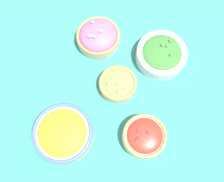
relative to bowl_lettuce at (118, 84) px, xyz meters
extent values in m
plane|color=#337F75|center=(-0.03, 0.01, -0.02)|extent=(3.00, 3.00, 0.00)
cylinder|color=beige|center=(0.00, 0.00, -0.01)|extent=(0.13, 0.13, 0.03)
torus|color=#997A4C|center=(0.00, 0.00, 0.01)|extent=(0.13, 0.13, 0.01)
ellipsoid|color=#7ABC4C|center=(0.00, 0.00, 0.01)|extent=(0.11, 0.11, 0.02)
ellipsoid|color=#99D166|center=(-0.01, -0.03, 0.02)|extent=(0.01, 0.01, 0.01)
ellipsoid|color=#99D166|center=(-0.02, 0.03, 0.02)|extent=(0.01, 0.02, 0.01)
ellipsoid|color=#99D166|center=(-0.03, -0.01, 0.02)|extent=(0.02, 0.01, 0.01)
ellipsoid|color=#99D166|center=(-0.01, 0.00, 0.02)|extent=(0.01, 0.02, 0.01)
cylinder|color=beige|center=(-0.22, 0.11, 0.00)|extent=(0.19, 0.19, 0.05)
torus|color=#4766B7|center=(-0.22, 0.11, 0.03)|extent=(0.19, 0.19, 0.01)
ellipsoid|color=orange|center=(-0.22, 0.11, 0.03)|extent=(0.15, 0.15, 0.04)
cube|color=#F4A828|center=(-0.19, 0.13, 0.06)|extent=(0.02, 0.02, 0.01)
cube|color=#F4A828|center=(-0.25, 0.13, 0.06)|extent=(0.01, 0.01, 0.01)
cube|color=#F4A828|center=(-0.24, 0.14, 0.06)|extent=(0.02, 0.02, 0.01)
cube|color=#F4A828|center=(-0.19, 0.12, 0.06)|extent=(0.02, 0.02, 0.01)
cylinder|color=beige|center=(0.15, 0.13, 0.00)|extent=(0.16, 0.16, 0.04)
torus|color=#997A4C|center=(0.15, 0.13, 0.01)|extent=(0.16, 0.16, 0.01)
ellipsoid|color=#9E5B8E|center=(0.15, 0.13, 0.01)|extent=(0.14, 0.14, 0.06)
cube|color=#C699C1|center=(0.12, 0.14, 0.05)|extent=(0.01, 0.01, 0.01)
cube|color=#C699C1|center=(0.18, 0.15, 0.04)|extent=(0.01, 0.01, 0.01)
cube|color=#C699C1|center=(0.12, 0.13, 0.05)|extent=(0.01, 0.01, 0.01)
cube|color=#C699C1|center=(0.15, 0.11, 0.05)|extent=(0.01, 0.01, 0.01)
cube|color=#C699C1|center=(0.12, 0.14, 0.04)|extent=(0.01, 0.01, 0.01)
cylinder|color=silver|center=(0.15, -0.11, 0.00)|extent=(0.18, 0.18, 0.05)
torus|color=silver|center=(0.15, -0.11, 0.02)|extent=(0.18, 0.18, 0.01)
ellipsoid|color=#387533|center=(0.15, -0.11, 0.02)|extent=(0.14, 0.14, 0.03)
ellipsoid|color=#47893D|center=(0.17, -0.10, 0.04)|extent=(0.01, 0.01, 0.01)
ellipsoid|color=#47893D|center=(0.17, -0.12, 0.04)|extent=(0.01, 0.01, 0.01)
ellipsoid|color=#47893D|center=(0.14, -0.14, 0.04)|extent=(0.01, 0.01, 0.01)
ellipsoid|color=#47893D|center=(0.20, -0.13, 0.04)|extent=(0.01, 0.01, 0.01)
cylinder|color=silver|center=(-0.14, -0.14, 0.00)|extent=(0.14, 0.14, 0.04)
torus|color=#997A4C|center=(-0.14, -0.14, 0.02)|extent=(0.14, 0.14, 0.01)
ellipsoid|color=red|center=(-0.14, -0.14, 0.02)|extent=(0.11, 0.11, 0.03)
ellipsoid|color=red|center=(-0.14, -0.14, 0.04)|extent=(0.01, 0.01, 0.01)
ellipsoid|color=red|center=(-0.14, -0.11, 0.04)|extent=(0.01, 0.01, 0.01)
ellipsoid|color=red|center=(-0.16, -0.12, 0.04)|extent=(0.01, 0.01, 0.01)
ellipsoid|color=red|center=(-0.17, -0.12, 0.04)|extent=(0.01, 0.01, 0.01)
camera|label=1|loc=(-0.29, -0.08, 0.81)|focal=40.00mm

